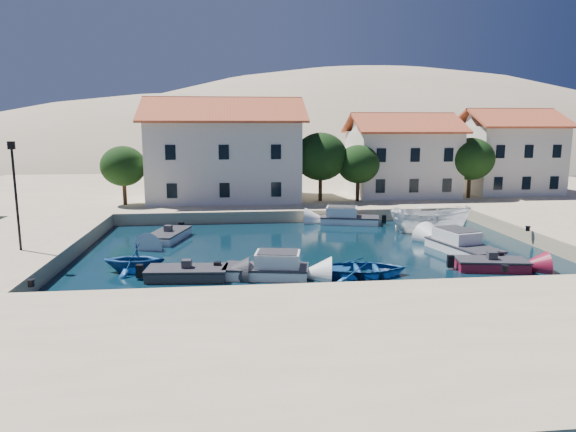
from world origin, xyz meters
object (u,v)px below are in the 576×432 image
object	(u,v)px
building_left	(224,148)
rowboat_south	(363,275)
lamppost	(15,185)
cabin_cruiser_south	(266,269)
building_mid	(401,154)
boat_east	(429,233)
cabin_cruiser_east	(463,246)
building_right	(507,150)

from	to	relation	value
building_left	rowboat_south	world-z (taller)	building_left
building_left	lamppost	world-z (taller)	building_left
lamppost	building_left	bearing A→B (deg)	60.10
cabin_cruiser_south	rowboat_south	size ratio (longest dim) A/B	1.01
building_left	lamppost	size ratio (longest dim) A/B	2.36
building_left	rowboat_south	size ratio (longest dim) A/B	3.08
building_mid	cabin_cruiser_south	xyz separation A→B (m)	(-15.55, -24.60, -4.75)
building_mid	boat_east	size ratio (longest dim) A/B	1.78
cabin_cruiser_south	rowboat_south	bearing A→B (deg)	8.33
building_mid	cabin_cruiser_south	size ratio (longest dim) A/B	2.18
lamppost	cabin_cruiser_east	world-z (taller)	lamppost
building_mid	building_right	size ratio (longest dim) A/B	1.11
cabin_cruiser_south	boat_east	size ratio (longest dim) A/B	0.81
boat_east	building_left	bearing A→B (deg)	63.62
building_mid	cabin_cruiser_south	world-z (taller)	building_mid
rowboat_south	boat_east	xyz separation A→B (m)	(7.78, 10.22, 0.00)
building_right	lamppost	xyz separation A→B (m)	(-41.50, -22.00, -0.72)
building_mid	rowboat_south	size ratio (longest dim) A/B	2.20
building_mid	building_right	xyz separation A→B (m)	(12.00, 1.00, 0.25)
building_mid	building_left	bearing A→B (deg)	-176.82
building_left	lamppost	distance (m)	23.10
cabin_cruiser_south	rowboat_south	xyz separation A→B (m)	(5.31, -0.17, -0.48)
building_left	building_right	bearing A→B (deg)	3.81
building_left	building_mid	bearing A→B (deg)	3.18
lamppost	building_right	bearing A→B (deg)	27.93
rowboat_south	building_right	bearing A→B (deg)	-36.72
building_left	building_mid	world-z (taller)	building_left
lamppost	boat_east	distance (m)	28.21
boat_east	lamppost	bearing A→B (deg)	118.11
building_left	building_right	world-z (taller)	building_left
building_mid	boat_east	world-z (taller)	building_mid
building_right	rowboat_south	bearing A→B (deg)	-130.79
building_right	lamppost	world-z (taller)	building_right
building_mid	lamppost	bearing A→B (deg)	-144.55
building_right	lamppost	size ratio (longest dim) A/B	1.52
cabin_cruiser_south	building_right	bearing A→B (deg)	53.12
lamppost	cabin_cruiser_south	world-z (taller)	lamppost
lamppost	rowboat_south	size ratio (longest dim) A/B	1.31
building_right	boat_east	bearing A→B (deg)	-132.91
building_right	boat_east	distance (m)	21.92
rowboat_south	building_left	bearing A→B (deg)	22.15
cabin_cruiser_south	cabin_cruiser_east	distance (m)	13.54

